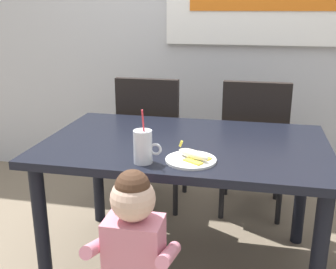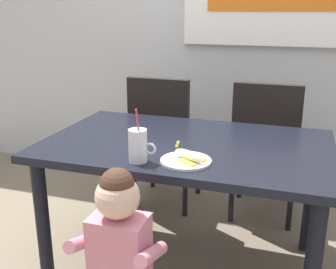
% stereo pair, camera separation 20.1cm
% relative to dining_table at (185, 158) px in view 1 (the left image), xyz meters
% --- Properties ---
extents(ground_plane, '(24.00, 24.00, 0.00)m').
position_rel_dining_table_xyz_m(ground_plane, '(0.00, 0.00, -0.64)').
color(ground_plane, '#7A6B56').
extents(back_wall, '(6.40, 0.17, 2.90)m').
position_rel_dining_table_xyz_m(back_wall, '(0.01, 1.28, 0.81)').
color(back_wall, silver).
rests_on(back_wall, ground).
extents(dining_table, '(1.46, 0.91, 0.74)m').
position_rel_dining_table_xyz_m(dining_table, '(0.00, 0.00, 0.00)').
color(dining_table, black).
rests_on(dining_table, ground).
extents(dining_chair_left, '(0.44, 0.45, 0.96)m').
position_rel_dining_table_xyz_m(dining_chair_left, '(-0.35, 0.65, -0.10)').
color(dining_chair_left, black).
rests_on(dining_chair_left, ground).
extents(dining_chair_right, '(0.44, 0.45, 0.96)m').
position_rel_dining_table_xyz_m(dining_chair_right, '(0.35, 0.68, -0.10)').
color(dining_chair_right, black).
rests_on(dining_chair_right, ground).
extents(toddler_standing, '(0.33, 0.24, 0.84)m').
position_rel_dining_table_xyz_m(toddler_standing, '(-0.08, -0.67, -0.11)').
color(toddler_standing, '#3F4760').
rests_on(toddler_standing, ground).
extents(milk_cup, '(0.13, 0.08, 0.25)m').
position_rel_dining_table_xyz_m(milk_cup, '(-0.13, -0.34, 0.16)').
color(milk_cup, silver).
rests_on(milk_cup, dining_table).
extents(snack_plate, '(0.23, 0.23, 0.01)m').
position_rel_dining_table_xyz_m(snack_plate, '(0.07, -0.28, 0.10)').
color(snack_plate, white).
rests_on(snack_plate, dining_table).
extents(peeled_banana, '(0.17, 0.15, 0.07)m').
position_rel_dining_table_xyz_m(peeled_banana, '(0.09, -0.27, 0.13)').
color(peeled_banana, '#F4EAC6').
rests_on(peeled_banana, snack_plate).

